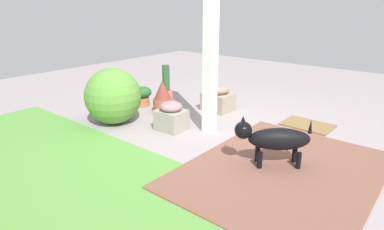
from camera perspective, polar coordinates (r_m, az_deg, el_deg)
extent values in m
plane|color=gray|center=(4.48, 5.01, -3.34)|extent=(12.00, 12.00, 0.00)
cube|color=brown|center=(3.65, 15.66, -9.28)|extent=(1.80, 2.40, 0.02)
cube|color=#5A983E|center=(3.53, -27.51, -12.00)|extent=(5.20, 2.80, 0.01)
cube|color=white|center=(4.25, 3.32, 13.42)|extent=(0.15, 0.15, 2.58)
cube|color=gray|center=(5.44, 4.59, 2.34)|extent=(0.48, 0.41, 0.30)
ellipsoid|color=gray|center=(5.38, 4.65, 4.50)|extent=(0.36, 0.36, 0.16)
cube|color=gray|center=(4.58, -3.65, -0.88)|extent=(0.40, 0.36, 0.29)
ellipsoid|color=gray|center=(4.52, -3.71, 1.50)|extent=(0.32, 0.32, 0.14)
sphere|color=#589436|center=(4.90, -13.72, 3.23)|extent=(0.82, 0.82, 0.82)
cylinder|color=#B1573E|center=(5.34, -5.14, 1.64)|extent=(0.32, 0.32, 0.23)
cone|color=brown|center=(5.27, -5.22, 4.43)|extent=(0.29, 0.29, 0.31)
cylinder|color=#CB6A4E|center=(5.97, -4.53, 3.38)|extent=(0.24, 0.24, 0.20)
cylinder|color=#2B582E|center=(5.89, -4.61, 6.52)|extent=(0.13, 0.13, 0.46)
cylinder|color=#BB6842|center=(5.71, -8.65, 2.32)|extent=(0.22, 0.22, 0.17)
ellipsoid|color=#275B27|center=(5.67, -8.73, 3.98)|extent=(0.32, 0.32, 0.19)
ellipsoid|color=black|center=(3.61, 15.09, -4.11)|extent=(0.66, 0.58, 0.24)
sphere|color=black|center=(3.50, 9.00, -2.65)|extent=(0.19, 0.19, 0.19)
cone|color=black|center=(3.41, 9.20, -1.33)|extent=(0.06, 0.06, 0.08)
cone|color=black|center=(3.51, 8.98, -0.75)|extent=(0.06, 0.06, 0.08)
cylinder|color=black|center=(3.59, 11.82, -7.89)|extent=(0.06, 0.06, 0.20)
cylinder|color=black|center=(3.72, 11.42, -6.82)|extent=(0.06, 0.06, 0.20)
cylinder|color=black|center=(3.68, 18.21, -7.73)|extent=(0.06, 0.06, 0.20)
cylinder|color=black|center=(3.82, 17.58, -6.70)|extent=(0.06, 0.06, 0.20)
cone|color=black|center=(3.64, 20.13, -1.86)|extent=(0.04, 0.04, 0.16)
cube|color=olive|center=(5.04, 19.63, -1.68)|extent=(0.69, 0.49, 0.03)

